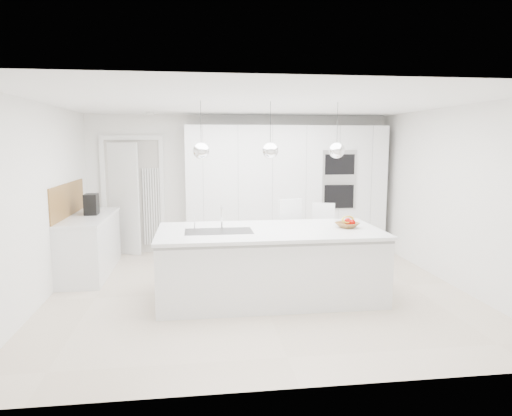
{
  "coord_description": "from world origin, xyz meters",
  "views": [
    {
      "loc": [
        -0.82,
        -5.92,
        1.99
      ],
      "look_at": [
        0.0,
        0.3,
        1.1
      ],
      "focal_mm": 32.0,
      "sensor_mm": 36.0,
      "label": 1
    }
  ],
  "objects": [
    {
      "name": "floor",
      "position": [
        0.0,
        0.0,
        0.0
      ],
      "size": [
        5.5,
        5.5,
        0.0
      ],
      "primitive_type": "plane",
      "color": "beige",
      "rests_on": "ground"
    },
    {
      "name": "wall_back",
      "position": [
        0.0,
        2.5,
        1.25
      ],
      "size": [
        5.5,
        0.0,
        5.5
      ],
      "primitive_type": "plane",
      "rotation": [
        1.57,
        0.0,
        0.0
      ],
      "color": "white",
      "rests_on": "ground"
    },
    {
      "name": "wall_left",
      "position": [
        -2.75,
        0.0,
        1.25
      ],
      "size": [
        0.0,
        5.0,
        5.0
      ],
      "primitive_type": "plane",
      "rotation": [
        1.57,
        0.0,
        1.57
      ],
      "color": "white",
      "rests_on": "ground"
    },
    {
      "name": "ceiling",
      "position": [
        0.0,
        0.0,
        2.5
      ],
      "size": [
        5.5,
        5.5,
        0.0
      ],
      "primitive_type": "plane",
      "rotation": [
        3.14,
        0.0,
        0.0
      ],
      "color": "white",
      "rests_on": "wall_back"
    },
    {
      "name": "tall_cabinets",
      "position": [
        0.8,
        2.2,
        1.15
      ],
      "size": [
        3.6,
        0.6,
        2.3
      ],
      "primitive_type": "cube",
      "color": "white",
      "rests_on": "floor"
    },
    {
      "name": "oven_stack",
      "position": [
        1.7,
        1.89,
        1.35
      ],
      "size": [
        0.62,
        0.04,
        1.05
      ],
      "primitive_type": null,
      "color": "#A5A5A8",
      "rests_on": "tall_cabinets"
    },
    {
      "name": "doorway_frame",
      "position": [
        -1.95,
        2.47,
        1.02
      ],
      "size": [
        1.11,
        0.08,
        2.13
      ],
      "primitive_type": null,
      "color": "white",
      "rests_on": "floor"
    },
    {
      "name": "hallway_door",
      "position": [
        -2.2,
        2.42,
        1.0
      ],
      "size": [
        0.76,
        0.38,
        2.0
      ],
      "primitive_type": "cube",
      "rotation": [
        0.0,
        0.0,
        -0.44
      ],
      "color": "white",
      "rests_on": "floor"
    },
    {
      "name": "radiator",
      "position": [
        -1.63,
        2.46,
        0.85
      ],
      "size": [
        0.32,
        0.04,
        1.4
      ],
      "primitive_type": null,
      "color": "white",
      "rests_on": "floor"
    },
    {
      "name": "left_base_cabinets",
      "position": [
        -2.45,
        1.2,
        0.43
      ],
      "size": [
        0.6,
        1.8,
        0.86
      ],
      "primitive_type": "cube",
      "color": "white",
      "rests_on": "floor"
    },
    {
      "name": "left_worktop",
      "position": [
        -2.45,
        1.2,
        0.88
      ],
      "size": [
        0.62,
        1.82,
        0.04
      ],
      "primitive_type": "cube",
      "color": "white",
      "rests_on": "left_base_cabinets"
    },
    {
      "name": "oak_backsplash",
      "position": [
        -2.74,
        1.2,
        1.15
      ],
      "size": [
        0.02,
        1.8,
        0.5
      ],
      "primitive_type": "cube",
      "color": "olive",
      "rests_on": "wall_left"
    },
    {
      "name": "island_base",
      "position": [
        0.1,
        -0.3,
        0.43
      ],
      "size": [
        2.8,
        1.2,
        0.86
      ],
      "primitive_type": "cube",
      "color": "white",
      "rests_on": "floor"
    },
    {
      "name": "island_worktop",
      "position": [
        0.1,
        -0.25,
        0.88
      ],
      "size": [
        2.84,
        1.4,
        0.04
      ],
      "primitive_type": "cube",
      "color": "white",
      "rests_on": "island_base"
    },
    {
      "name": "island_sink",
      "position": [
        -0.55,
        -0.3,
        0.82
      ],
      "size": [
        0.84,
        0.44,
        0.18
      ],
      "primitive_type": null,
      "color": "#3F3F42",
      "rests_on": "island_worktop"
    },
    {
      "name": "island_tap",
      "position": [
        -0.5,
        -0.1,
        1.05
      ],
      "size": [
        0.02,
        0.02,
        0.3
      ],
      "primitive_type": "cylinder",
      "color": "white",
      "rests_on": "island_worktop"
    },
    {
      "name": "pendant_left",
      "position": [
        -0.75,
        -0.3,
        1.9
      ],
      "size": [
        0.2,
        0.2,
        0.2
      ],
      "primitive_type": "sphere",
      "color": "white",
      "rests_on": "ceiling"
    },
    {
      "name": "pendant_mid",
      "position": [
        0.1,
        -0.3,
        1.9
      ],
      "size": [
        0.2,
        0.2,
        0.2
      ],
      "primitive_type": "sphere",
      "color": "white",
      "rests_on": "ceiling"
    },
    {
      "name": "pendant_right",
      "position": [
        0.95,
        -0.3,
        1.9
      ],
      "size": [
        0.2,
        0.2,
        0.2
      ],
      "primitive_type": "sphere",
      "color": "white",
      "rests_on": "ceiling"
    },
    {
      "name": "fruit_bowl",
      "position": [
        1.13,
        -0.27,
        0.93
      ],
      "size": [
        0.38,
        0.38,
        0.07
      ],
      "primitive_type": "imported",
      "rotation": [
        0.0,
        0.0,
        0.44
      ],
      "color": "olive",
      "rests_on": "island_worktop"
    },
    {
      "name": "espresso_machine",
      "position": [
        -2.43,
        1.33,
        1.06
      ],
      "size": [
        0.2,
        0.3,
        0.32
      ],
      "primitive_type": "cube",
      "rotation": [
        0.0,
        0.0,
        0.04
      ],
      "color": "black",
      "rests_on": "left_worktop"
    },
    {
      "name": "bar_stool_left",
      "position": [
        0.56,
        0.5,
        0.58
      ],
      "size": [
        0.52,
        0.62,
        1.16
      ],
      "primitive_type": null,
      "rotation": [
        0.0,
        0.0,
        0.3
      ],
      "color": "white",
      "rests_on": "floor"
    },
    {
      "name": "bar_stool_right",
      "position": [
        1.1,
        0.63,
        0.54
      ],
      "size": [
        0.5,
        0.59,
        1.08
      ],
      "primitive_type": null,
      "rotation": [
        0.0,
        0.0,
        -0.33
      ],
      "color": "white",
      "rests_on": "floor"
    },
    {
      "name": "apple_a",
      "position": [
        1.15,
        -0.21,
        0.97
      ],
      "size": [
        0.09,
        0.09,
        0.09
      ],
      "primitive_type": "sphere",
      "color": "#9E0400",
      "rests_on": "fruit_bowl"
    },
    {
      "name": "apple_b",
      "position": [
        1.18,
        -0.3,
        0.97
      ],
      "size": [
        0.08,
        0.08,
        0.08
      ],
      "primitive_type": "sphere",
      "color": "#9E0400",
      "rests_on": "fruit_bowl"
    },
    {
      "name": "apple_c",
      "position": [
        1.16,
        -0.27,
        0.97
      ],
      "size": [
        0.08,
        0.08,
        0.08
      ],
      "primitive_type": "sphere",
      "color": "#9E0400",
      "rests_on": "fruit_bowl"
    },
    {
      "name": "banana_bunch",
      "position": [
        1.13,
        -0.28,
        1.01
      ],
      "size": [
        0.22,
        0.16,
        0.2
      ],
      "primitive_type": "torus",
      "rotation": [
        1.22,
        0.0,
        0.35
      ],
      "color": "gold",
      "rests_on": "fruit_bowl"
    }
  ]
}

